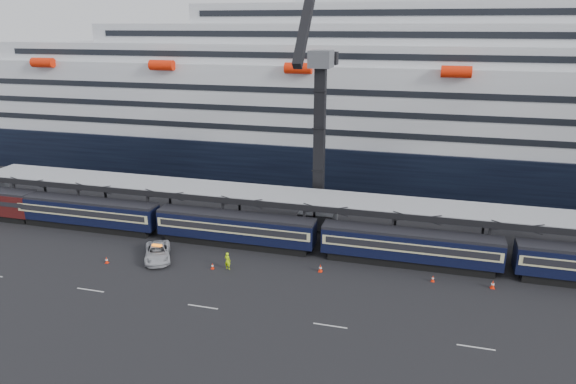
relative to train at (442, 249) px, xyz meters
The scene contains 12 objects.
ground 11.25m from the train, 65.06° to the right, with size 260.00×260.00×0.00m, color black.
train is the anchor object (origin of this frame).
canopy 6.85m from the train, 40.71° to the left, with size 130.00×6.25×5.53m.
cruise_ship 37.56m from the train, 84.34° to the left, with size 214.09×28.84×34.00m.
crane_dark_near 20.10m from the train, 150.76° to the left, with size 4.50×17.75×35.08m.
pickup_truck 30.97m from the train, 168.93° to the right, with size 2.67×5.79×1.61m, color #AAABB1.
worker 22.84m from the train, 164.37° to the right, with size 0.70×0.46×1.91m, color #C3FD0D.
traffic_cone_a 36.31m from the train, 166.78° to the right, with size 0.36×0.36×0.72m.
traffic_cone_b 24.53m from the train, 164.45° to the right, with size 0.34×0.34×0.67m.
traffic_cone_c 13.08m from the train, 161.23° to the right, with size 0.42×0.42×0.85m.
traffic_cone_d 3.90m from the train, 103.09° to the right, with size 0.34×0.34×0.69m.
traffic_cone_e 6.16m from the train, 32.95° to the right, with size 0.43×0.43×0.86m.
Camera 1 is at (-7.42, -42.31, 24.97)m, focal length 32.00 mm.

